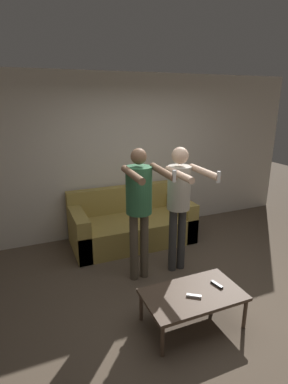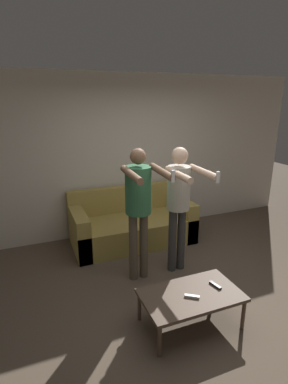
# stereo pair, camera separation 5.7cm
# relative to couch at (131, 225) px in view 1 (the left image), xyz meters

# --- Properties ---
(ground_plane) EXTENTS (14.00, 14.00, 0.00)m
(ground_plane) POSITION_rel_couch_xyz_m (0.19, -1.68, -0.29)
(ground_plane) COLOR brown
(wall_back) EXTENTS (6.40, 0.06, 2.70)m
(wall_back) POSITION_rel_couch_xyz_m (0.19, 0.50, 1.06)
(wall_back) COLOR beige
(wall_back) RESTS_ON ground_plane
(couch) EXTENTS (1.95, 0.95, 0.86)m
(couch) POSITION_rel_couch_xyz_m (0.00, 0.00, 0.00)
(couch) COLOR #AD9347
(couch) RESTS_ON ground_plane
(person_standing_left) EXTENTS (0.44, 0.73, 1.73)m
(person_standing_left) POSITION_rel_couch_xyz_m (-0.28, -1.08, 0.81)
(person_standing_left) COLOR brown
(person_standing_left) RESTS_ON ground_plane
(person_standing_right) EXTENTS (0.42, 0.75, 1.71)m
(person_standing_right) POSITION_rel_couch_xyz_m (0.28, -1.08, 0.79)
(person_standing_right) COLOR #383838
(person_standing_right) RESTS_ON ground_plane
(coffee_table) EXTENTS (1.03, 0.60, 0.37)m
(coffee_table) POSITION_rel_couch_xyz_m (-0.09, -2.08, 0.05)
(coffee_table) COLOR brown
(coffee_table) RESTS_ON ground_plane
(remote_near) EXTENTS (0.14, 0.12, 0.02)m
(remote_near) POSITION_rel_couch_xyz_m (-0.11, -2.13, 0.10)
(remote_near) COLOR white
(remote_near) RESTS_ON coffee_table
(remote_far) EXTENTS (0.07, 0.15, 0.02)m
(remote_far) POSITION_rel_couch_xyz_m (0.22, -2.06, 0.10)
(remote_far) COLOR black
(remote_far) RESTS_ON coffee_table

